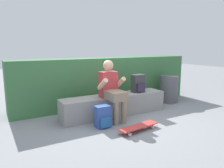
% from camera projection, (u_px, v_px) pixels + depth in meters
% --- Properties ---
extents(ground_plane, '(24.00, 24.00, 0.00)m').
position_uv_depth(ground_plane, '(123.00, 119.00, 4.39)').
color(ground_plane, gray).
extents(bench_main, '(2.36, 0.47, 0.44)m').
position_uv_depth(bench_main, '(115.00, 105.00, 4.62)').
color(bench_main, gray).
rests_on(bench_main, ground).
extents(person_skater, '(0.49, 0.62, 1.19)m').
position_uv_depth(person_skater, '(112.00, 88.00, 4.27)').
color(person_skater, '#B73338').
rests_on(person_skater, ground).
extents(skateboard_near_person, '(0.82, 0.30, 0.09)m').
position_uv_depth(skateboard_near_person, '(139.00, 126.00, 3.76)').
color(skateboard_near_person, '#BC3833').
rests_on(skateboard_near_person, ground).
extents(backpack_on_bench, '(0.28, 0.23, 0.40)m').
position_uv_depth(backpack_on_bench, '(138.00, 84.00, 4.84)').
color(backpack_on_bench, '#333338').
rests_on(backpack_on_bench, bench_main).
extents(backpack_on_ground, '(0.28, 0.23, 0.40)m').
position_uv_depth(backpack_on_ground, '(103.00, 117.00, 3.91)').
color(backpack_on_ground, '#2D4C99').
rests_on(backpack_on_ground, ground).
extents(hedge_row, '(4.69, 0.60, 1.18)m').
position_uv_depth(hedge_row, '(107.00, 81.00, 5.49)').
color(hedge_row, '#36683C').
rests_on(hedge_row, ground).
extents(trash_bin, '(0.46, 0.46, 0.71)m').
position_uv_depth(trash_bin, '(169.00, 89.00, 5.66)').
color(trash_bin, '#4C4C51').
rests_on(trash_bin, ground).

